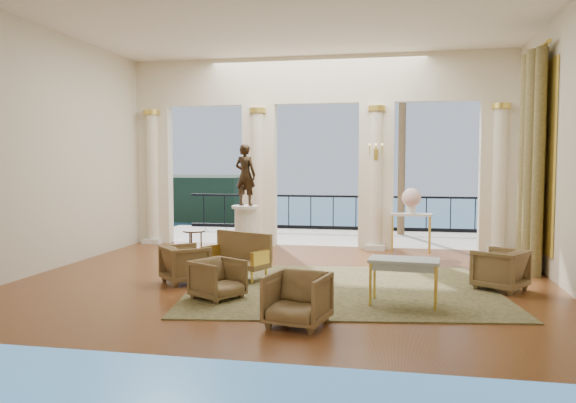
% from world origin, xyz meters
% --- Properties ---
extents(floor, '(9.00, 9.00, 0.00)m').
position_xyz_m(floor, '(0.00, 0.00, 0.00)').
color(floor, '#462812').
rests_on(floor, ground).
extents(room_walls, '(9.00, 9.00, 9.00)m').
position_xyz_m(room_walls, '(0.00, -1.12, 2.88)').
color(room_walls, beige).
rests_on(room_walls, ground).
extents(arcade, '(9.00, 0.56, 4.50)m').
position_xyz_m(arcade, '(-0.00, 3.82, 2.58)').
color(arcade, beige).
rests_on(arcade, ground).
extents(terrace, '(10.00, 3.60, 0.10)m').
position_xyz_m(terrace, '(0.00, 5.80, -0.05)').
color(terrace, '#BAB19D').
rests_on(terrace, ground).
extents(balustrade, '(9.00, 0.06, 1.03)m').
position_xyz_m(balustrade, '(0.00, 7.40, 0.41)').
color(balustrade, black).
rests_on(balustrade, terrace).
extents(palm_tree, '(2.00, 2.00, 4.50)m').
position_xyz_m(palm_tree, '(2.00, 6.60, 4.09)').
color(palm_tree, '#4C3823').
rests_on(palm_tree, terrace).
extents(headland, '(22.00, 18.00, 6.00)m').
position_xyz_m(headland, '(-30.00, 70.00, -3.00)').
color(headland, black).
rests_on(headland, sea).
extents(sea, '(160.00, 160.00, 0.00)m').
position_xyz_m(sea, '(0.00, 60.00, -6.00)').
color(sea, '#1E5582').
rests_on(sea, ground).
extents(curtain, '(0.33, 1.40, 4.09)m').
position_xyz_m(curtain, '(4.28, 1.50, 2.02)').
color(curtain, brown).
rests_on(curtain, ground).
extents(window_frame, '(0.04, 1.60, 3.40)m').
position_xyz_m(window_frame, '(4.47, 1.50, 2.10)').
color(window_frame, gold).
rests_on(window_frame, room_walls).
extents(wall_sconce, '(0.30, 0.11, 0.33)m').
position_xyz_m(wall_sconce, '(1.40, 3.51, 2.23)').
color(wall_sconce, gold).
rests_on(wall_sconce, arcade).
extents(rug, '(5.31, 4.41, 0.02)m').
position_xyz_m(rug, '(1.04, -0.58, 0.01)').
color(rug, '#31361B').
rests_on(rug, ground).
extents(armchair_a, '(0.84, 0.85, 0.66)m').
position_xyz_m(armchair_a, '(-0.70, -1.57, 0.33)').
color(armchair_a, '#412F1B').
rests_on(armchair_a, ground).
extents(armchair_b, '(0.82, 0.79, 0.73)m').
position_xyz_m(armchair_b, '(0.69, -2.68, 0.36)').
color(armchair_b, '#412F1B').
rests_on(armchair_b, ground).
extents(armchair_c, '(0.94, 0.95, 0.72)m').
position_xyz_m(armchair_c, '(3.50, -0.13, 0.36)').
color(armchair_c, '#412F1B').
rests_on(armchair_c, ground).
extents(armchair_d, '(0.93, 0.93, 0.70)m').
position_xyz_m(armchair_d, '(-1.60, -0.57, 0.35)').
color(armchair_d, '#412F1B').
rests_on(armchair_d, ground).
extents(settee, '(1.31, 0.95, 0.80)m').
position_xyz_m(settee, '(-0.82, -0.04, 0.39)').
color(settee, '#412F1B').
rests_on(settee, ground).
extents(game_table, '(1.01, 0.61, 0.67)m').
position_xyz_m(game_table, '(1.99, -1.40, 0.60)').
color(game_table, '#95ADB8').
rests_on(game_table, ground).
extents(pedestal, '(0.61, 0.61, 1.13)m').
position_xyz_m(pedestal, '(-1.20, 1.81, 0.54)').
color(pedestal, silver).
rests_on(pedestal, ground).
extents(statue, '(0.53, 0.41, 1.27)m').
position_xyz_m(statue, '(-1.20, 1.81, 1.76)').
color(statue, black).
rests_on(statue, pedestal).
extents(console_table, '(0.92, 0.37, 0.87)m').
position_xyz_m(console_table, '(2.20, 3.44, 0.73)').
color(console_table, silver).
rests_on(console_table, ground).
extents(urn, '(0.43, 0.43, 0.57)m').
position_xyz_m(urn, '(2.20, 3.44, 1.20)').
color(urn, white).
rests_on(urn, console_table).
extents(side_table, '(0.43, 0.43, 0.70)m').
position_xyz_m(side_table, '(-2.00, 0.93, 0.60)').
color(side_table, black).
rests_on(side_table, ground).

